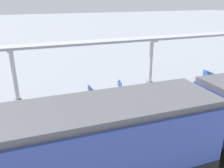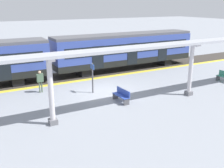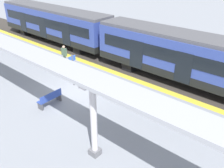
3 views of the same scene
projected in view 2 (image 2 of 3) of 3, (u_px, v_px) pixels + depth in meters
The scene contains 10 objects.
ground_plane at pixel (104, 92), 19.39m from camera, with size 176.00×176.00×0.00m, color gray.
tactile_edge_strip at pixel (85, 80), 22.46m from camera, with size 0.52×38.78×0.01m, color gold.
trackbed at pixel (77, 75), 24.02m from camera, with size 3.20×50.78×0.01m, color #38332D.
train_far_carriage at pixel (125, 50), 25.85m from camera, with size 2.65×14.47×3.48m.
canopy_pillar_second at pixel (51, 92), 13.69m from camera, with size 1.10×0.44×3.65m.
canopy_pillar_third at pixel (191, 70), 18.22m from camera, with size 1.10×0.44×3.65m.
canopy_beam at pixel (129, 48), 15.33m from camera, with size 1.20×30.93×0.16m, color #A8AAB2.
bench_near_end at pixel (122, 95), 17.37m from camera, with size 1.52×0.50×0.86m.
platform_info_sign at pixel (93, 75), 18.87m from camera, with size 0.56×0.10×2.20m.
passenger_waiting_near_edge at pixel (40, 79), 19.04m from camera, with size 0.22×0.47×1.63m.
Camera 2 is at (16.37, -8.34, 6.25)m, focal length 42.28 mm.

